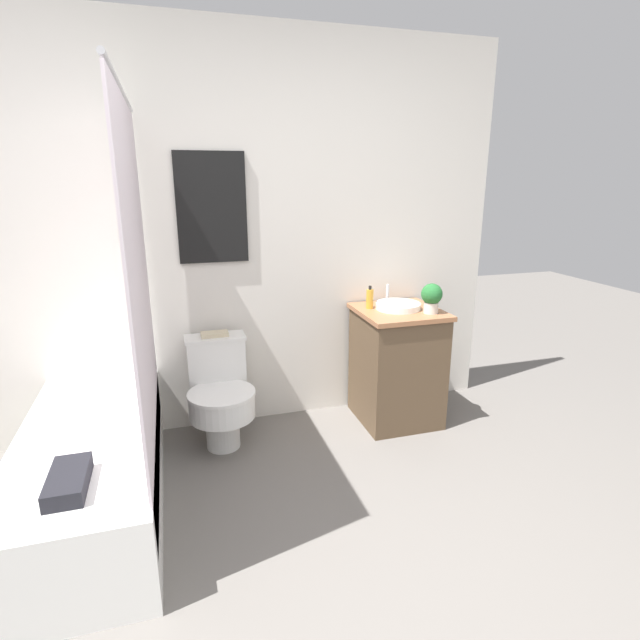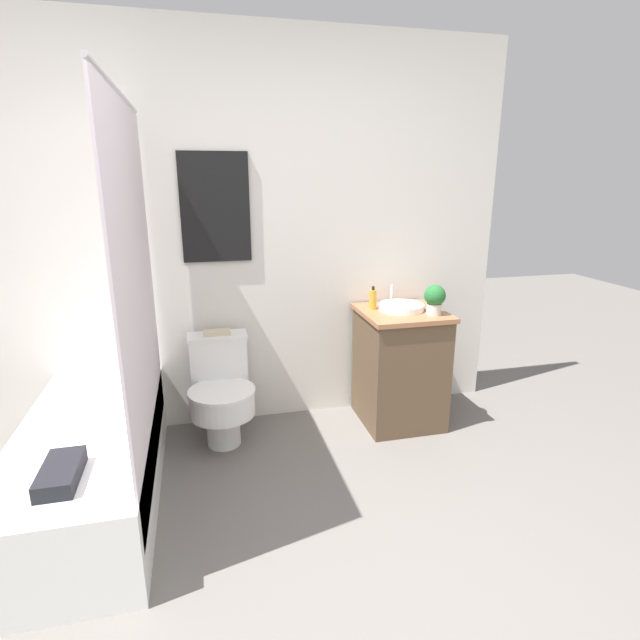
{
  "view_description": "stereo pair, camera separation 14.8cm",
  "coord_description": "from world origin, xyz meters",
  "px_view_note": "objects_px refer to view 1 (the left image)",
  "views": [
    {
      "loc": [
        -0.45,
        -1.19,
        1.62
      ],
      "look_at": [
        0.37,
        1.53,
        0.81
      ],
      "focal_mm": 28.0,
      "sensor_mm": 36.0,
      "label": 1
    },
    {
      "loc": [
        -0.31,
        -1.22,
        1.62
      ],
      "look_at": [
        0.37,
        1.53,
        0.81
      ],
      "focal_mm": 28.0,
      "sensor_mm": 36.0,
      "label": 2
    }
  ],
  "objects_px": {
    "sink": "(398,306)",
    "soap_bottle": "(370,299)",
    "toilet": "(220,392)",
    "potted_plant": "(432,297)",
    "book_on_tank": "(215,334)"
  },
  "relations": [
    {
      "from": "potted_plant",
      "to": "book_on_tank",
      "type": "relative_size",
      "value": 1.15
    },
    {
      "from": "book_on_tank",
      "to": "potted_plant",
      "type": "bearing_deg",
      "value": -12.18
    },
    {
      "from": "toilet",
      "to": "sink",
      "type": "bearing_deg",
      "value": 0.22
    },
    {
      "from": "toilet",
      "to": "book_on_tank",
      "type": "xyz_separation_m",
      "value": [
        -0.0,
        0.14,
        0.33
      ]
    },
    {
      "from": "potted_plant",
      "to": "book_on_tank",
      "type": "distance_m",
      "value": 1.39
    },
    {
      "from": "soap_bottle",
      "to": "sink",
      "type": "bearing_deg",
      "value": -20.06
    },
    {
      "from": "toilet",
      "to": "sink",
      "type": "distance_m",
      "value": 1.27
    },
    {
      "from": "sink",
      "to": "soap_bottle",
      "type": "bearing_deg",
      "value": 159.94
    },
    {
      "from": "potted_plant",
      "to": "toilet",
      "type": "bearing_deg",
      "value": 173.44
    },
    {
      "from": "soap_bottle",
      "to": "book_on_tank",
      "type": "distance_m",
      "value": 1.03
    },
    {
      "from": "toilet",
      "to": "potted_plant",
      "type": "distance_m",
      "value": 1.46
    },
    {
      "from": "toilet",
      "to": "potted_plant",
      "type": "relative_size",
      "value": 3.47
    },
    {
      "from": "toilet",
      "to": "soap_bottle",
      "type": "distance_m",
      "value": 1.13
    },
    {
      "from": "sink",
      "to": "potted_plant",
      "type": "xyz_separation_m",
      "value": [
        0.16,
        -0.16,
        0.09
      ]
    },
    {
      "from": "sink",
      "to": "soap_bottle",
      "type": "height_order",
      "value": "soap_bottle"
    }
  ]
}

